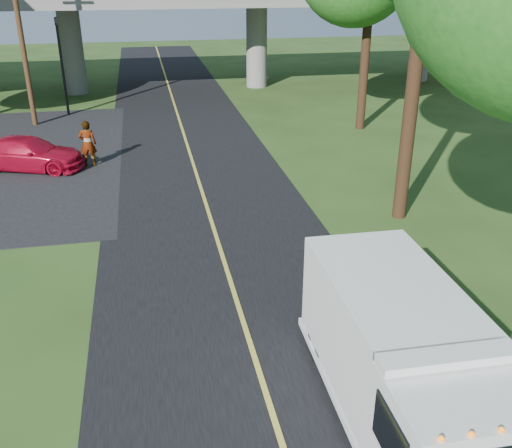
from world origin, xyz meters
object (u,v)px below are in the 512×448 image
object	(u,v)px
traffic_signal	(61,56)
utility_pole	(21,34)
red_sedan	(29,154)
pedestrian	(88,144)
step_van	(402,357)

from	to	relation	value
traffic_signal	utility_pole	distance (m)	2.86
red_sedan	pedestrian	bearing A→B (deg)	-74.55
traffic_signal	red_sedan	world-z (taller)	traffic_signal
traffic_signal	step_van	distance (m)	27.03
utility_pole	pedestrian	bearing A→B (deg)	-66.58
step_van	traffic_signal	bearing A→B (deg)	108.77
step_van	red_sedan	xyz separation A→B (m)	(-8.82, 16.27, -0.71)
traffic_signal	pedestrian	bearing A→B (deg)	-79.54
utility_pole	red_sedan	distance (m)	8.45
traffic_signal	utility_pole	xyz separation A→B (m)	(-1.50, -2.00, 1.40)
utility_pole	red_sedan	xyz separation A→B (m)	(0.88, -7.42, -3.94)
utility_pole	traffic_signal	bearing A→B (deg)	53.13
traffic_signal	red_sedan	bearing A→B (deg)	-93.79
traffic_signal	step_van	world-z (taller)	traffic_signal
pedestrian	step_van	bearing A→B (deg)	115.55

